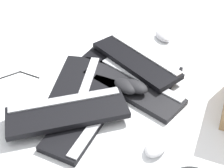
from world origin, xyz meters
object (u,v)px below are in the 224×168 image
object	(u,v)px
keyboard_3	(133,87)
mouse_2	(125,86)
mouse_4	(163,36)
keyboard_4	(136,60)
keyboard_0	(132,63)
keyboard_5	(67,112)
mouse_1	(135,86)
keyboard_1	(73,88)
mouse_3	(157,146)
keyboard_2	(88,114)

from	to	relation	value
keyboard_3	mouse_2	size ratio (longest dim) A/B	4.21
mouse_2	mouse_4	size ratio (longest dim) A/B	1.00
keyboard_4	mouse_4	bearing A→B (deg)	-13.81
keyboard_0	keyboard_5	distance (m)	0.43
keyboard_0	mouse_1	size ratio (longest dim) A/B	4.19
keyboard_1	mouse_3	distance (m)	0.44
keyboard_1	keyboard_4	bearing A→B (deg)	-40.27
keyboard_2	keyboard_3	size ratio (longest dim) A/B	0.98
mouse_2	keyboard_1	bearing A→B (deg)	41.25
keyboard_4	mouse_3	size ratio (longest dim) A/B	4.11
keyboard_0	mouse_4	size ratio (longest dim) A/B	4.19
keyboard_5	keyboard_2	bearing A→B (deg)	-57.99
keyboard_3	mouse_2	xyz separation A→B (m)	(-0.05, 0.02, 0.04)
keyboard_3	keyboard_4	world-z (taller)	keyboard_4
keyboard_2	keyboard_4	size ratio (longest dim) A/B	1.01
keyboard_3	mouse_1	distance (m)	0.05
keyboard_2	mouse_2	world-z (taller)	mouse_2
keyboard_4	mouse_4	xyz separation A→B (m)	(0.28, -0.07, -0.02)
keyboard_5	mouse_2	distance (m)	0.26
keyboard_1	mouse_1	xyz separation A→B (m)	(0.05, -0.25, 0.04)
mouse_1	mouse_2	world-z (taller)	same
keyboard_5	mouse_2	world-z (taller)	mouse_2
keyboard_2	keyboard_4	xyz separation A→B (m)	(0.36, -0.09, 0.03)
keyboard_0	keyboard_4	bearing A→B (deg)	-105.04
keyboard_2	keyboard_3	xyz separation A→B (m)	(0.21, -0.12, 0.00)
keyboard_1	keyboard_4	xyz separation A→B (m)	(0.24, -0.20, 0.03)
keyboard_1	mouse_4	xyz separation A→B (m)	(0.52, -0.27, 0.01)
keyboard_2	keyboard_5	xyz separation A→B (m)	(-0.04, 0.06, 0.03)
keyboard_5	mouse_3	world-z (taller)	keyboard_5
mouse_1	mouse_2	size ratio (longest dim) A/B	1.00
mouse_1	mouse_4	bearing A→B (deg)	-75.32
keyboard_1	mouse_1	size ratio (longest dim) A/B	4.17
keyboard_3	mouse_2	distance (m)	0.06
keyboard_3	mouse_4	bearing A→B (deg)	-5.19
keyboard_1	mouse_3	size ratio (longest dim) A/B	4.17
keyboard_1	keyboard_2	distance (m)	0.17
mouse_3	keyboard_2	bearing A→B (deg)	92.62
keyboard_5	mouse_4	xyz separation A→B (m)	(0.69, -0.22, -0.02)
keyboard_3	keyboard_5	distance (m)	0.31
mouse_1	mouse_4	size ratio (longest dim) A/B	1.00
keyboard_5	keyboard_3	bearing A→B (deg)	-36.39
keyboard_3	mouse_2	bearing A→B (deg)	155.01
keyboard_3	mouse_1	xyz separation A→B (m)	(-0.04, -0.02, 0.04)
keyboard_3	mouse_3	xyz separation A→B (m)	(-0.28, -0.16, 0.01)
keyboard_5	mouse_1	xyz separation A→B (m)	(0.21, -0.20, 0.01)
mouse_3	mouse_4	world-z (taller)	same
keyboard_0	keyboard_5	bearing A→B (deg)	162.12
keyboard_2	keyboard_5	world-z (taller)	keyboard_5
mouse_2	mouse_3	distance (m)	0.30
keyboard_2	mouse_1	bearing A→B (deg)	-38.32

